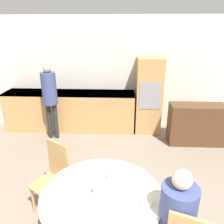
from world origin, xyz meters
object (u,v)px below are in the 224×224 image
oven_unit (148,96)px  bowl_near (147,201)px  dining_table (102,209)px  chair_far_left (54,174)px  sideboard (196,124)px  cup (97,190)px  person_standing (50,94)px  person_seated (177,221)px

oven_unit → bowl_near: oven_unit is taller
dining_table → chair_far_left: (-0.68, 0.57, -0.01)m
oven_unit → sideboard: size_ratio=1.53×
cup → bowl_near: (0.49, -0.10, -0.03)m
oven_unit → person_standing: size_ratio=1.05×
oven_unit → bowl_near: bearing=-96.3°
cup → dining_table: bearing=18.5°
sideboard → chair_far_left: size_ratio=1.17×
oven_unit → dining_table: bearing=-104.5°
chair_far_left → person_seated: (1.38, -0.85, 0.19)m
sideboard → bowl_near: bearing=-116.6°
cup → sideboard: bearing=54.4°
chair_far_left → sideboard: bearing=72.3°
oven_unit → sideboard: 1.20m
dining_table → cup: size_ratio=12.87×
oven_unit → chair_far_left: size_ratio=1.79×
person_standing → bowl_near: 3.24m
dining_table → sideboard: bearing=54.9°
bowl_near → person_standing: bearing=123.4°
oven_unit → cup: oven_unit is taller
person_seated → cup: person_seated is taller
person_seated → bowl_near: (-0.25, 0.17, 0.05)m
person_seated → bowl_near: size_ratio=9.46×
cup → person_seated: bearing=-19.6°
person_standing → cup: (1.28, -2.60, -0.23)m
person_standing → dining_table: bearing=-62.8°
dining_table → person_seated: (0.70, -0.28, 0.18)m
oven_unit → dining_table: oven_unit is taller
sideboard → chair_far_left: bearing=-141.5°
chair_far_left → person_standing: size_ratio=0.58×
dining_table → person_seated: 0.78m
oven_unit → bowl_near: 3.22m
sideboard → dining_table: bearing=-125.1°
sideboard → person_seated: person_seated is taller
cup → person_standing: bearing=116.3°
chair_far_left → cup: 0.90m
dining_table → bowl_near: size_ratio=9.48×
chair_far_left → person_standing: (-0.65, 2.02, 0.50)m
oven_unit → cup: bearing=-105.3°
sideboard → person_seated: 3.00m
oven_unit → cup: size_ratio=17.92×
person_seated → person_standing: size_ratio=0.75×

